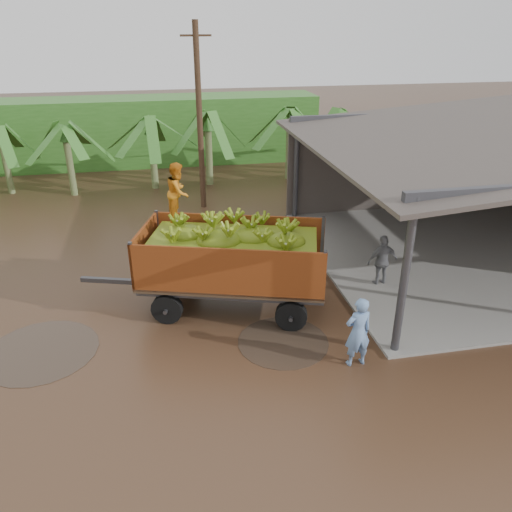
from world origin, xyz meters
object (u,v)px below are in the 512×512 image
(man_blue, at_px, (358,332))
(utility_pole, at_px, (200,119))
(banana_trailer, at_px, (232,258))
(man_grey, at_px, (382,261))

(man_blue, distance_m, utility_pole, 12.35)
(banana_trailer, distance_m, utility_pole, 8.84)
(man_grey, distance_m, utility_pole, 9.88)
(banana_trailer, relative_size, man_blue, 3.95)
(banana_trailer, xyz_separation_m, man_blue, (2.43, -3.21, -0.62))
(banana_trailer, height_order, man_blue, banana_trailer)
(banana_trailer, xyz_separation_m, utility_pole, (0.01, 8.55, 2.26))
(banana_trailer, distance_m, man_blue, 4.07)
(man_blue, xyz_separation_m, man_grey, (2.18, 3.53, -0.06))
(man_blue, bearing_deg, man_grey, -127.87)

